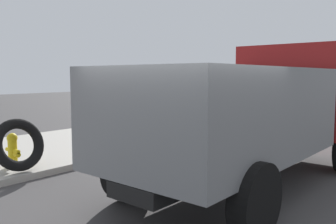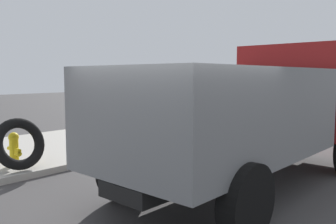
{
  "view_description": "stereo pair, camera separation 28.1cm",
  "coord_description": "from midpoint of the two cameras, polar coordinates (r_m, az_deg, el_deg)",
  "views": [
    {
      "loc": [
        -4.18,
        -3.16,
        2.26
      ],
      "look_at": [
        2.62,
        2.44,
        1.37
      ],
      "focal_mm": 38.6,
      "sensor_mm": 36.0,
      "label": 1
    },
    {
      "loc": [
        -4.0,
        -3.37,
        2.26
      ],
      "look_at": [
        2.62,
        2.44,
        1.37
      ],
      "focal_mm": 38.6,
      "sensor_mm": 36.0,
      "label": 2
    }
  ],
  "objects": [
    {
      "name": "fire_hydrant",
      "position": [
        9.22,
        -24.13,
        -5.32
      ],
      "size": [
        0.24,
        0.54,
        0.79
      ],
      "color": "yellow",
      "rests_on": "sidewalk_curb"
    },
    {
      "name": "loose_tire",
      "position": [
        8.69,
        -23.39,
        -4.77
      ],
      "size": [
        1.19,
        0.59,
        1.19
      ],
      "primitive_type": "torus",
      "rotation": [
        1.27,
        0.0,
        -0.02
      ],
      "color": "black",
      "rests_on": "sidewalk_curb"
    },
    {
      "name": "dump_truck_gray",
      "position": [
        7.72,
        12.78,
        0.78
      ],
      "size": [
        7.03,
        2.86,
        3.0
      ],
      "color": "slate",
      "rests_on": "ground"
    }
  ]
}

